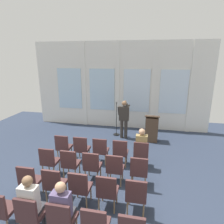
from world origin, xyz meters
TOP-DOWN VIEW (x-y plane):
  - ground_plane at (0.00, 0.00)m, footprint 13.38×13.38m
  - rear_partition at (0.05, 5.14)m, footprint 8.53×0.14m
  - speaker at (0.45, 3.76)m, footprint 0.50×0.69m
  - mic_stand at (0.08, 4.00)m, footprint 0.28×0.28m
  - lectern at (1.64, 3.66)m, footprint 0.60×0.48m
  - chair_r0_c0 at (-1.32, 1.45)m, footprint 0.46×0.44m
  - chair_r0_c1 at (-0.66, 1.45)m, footprint 0.46×0.44m
  - chair_r0_c2 at (0.00, 1.45)m, footprint 0.46×0.44m
  - chair_r0_c3 at (0.66, 1.45)m, footprint 0.46×0.44m
  - chair_r0_c4 at (1.32, 1.45)m, footprint 0.46×0.44m
  - audience_r0_c4 at (1.32, 1.53)m, footprint 0.36×0.39m
  - chair_r1_c0 at (-1.32, 0.49)m, footprint 0.46×0.44m
  - chair_r1_c1 at (-0.66, 0.49)m, footprint 0.46×0.44m
  - chair_r1_c2 at (0.00, 0.49)m, footprint 0.46×0.44m
  - chair_r1_c3 at (0.66, 0.49)m, footprint 0.46×0.44m
  - chair_r1_c4 at (1.32, 0.49)m, footprint 0.46×0.44m
  - chair_r2_c0 at (-1.32, -0.48)m, footprint 0.46×0.44m
  - chair_r2_c1 at (-0.66, -0.48)m, footprint 0.46×0.44m
  - chair_r2_c2 at (0.00, -0.48)m, footprint 0.46×0.44m
  - chair_r2_c3 at (0.66, -0.48)m, footprint 0.46×0.44m
  - chair_r2_c4 at (1.32, -0.48)m, footprint 0.46×0.44m
  - chair_r3_c0 at (-1.32, -1.44)m, footprint 0.46×0.44m
  - chair_r3_c1 at (-0.66, -1.44)m, footprint 0.46×0.44m
  - audience_r3_c1 at (-0.66, -1.36)m, footprint 0.36×0.39m
  - chair_r3_c2 at (0.00, -1.44)m, footprint 0.46×0.44m
  - audience_r3_c2 at (0.00, -1.36)m, footprint 0.36×0.39m
  - chair_r3_c3 at (0.66, -1.44)m, footprint 0.46×0.44m

SIDE VIEW (x-z plane):
  - ground_plane at x=0.00m, z-range 0.00..0.00m
  - mic_stand at x=0.08m, z-range -0.44..1.11m
  - chair_r0_c0 at x=-1.32m, z-range 0.06..1.00m
  - chair_r0_c1 at x=-0.66m, z-range 0.06..1.00m
  - chair_r0_c2 at x=0.00m, z-range 0.06..1.00m
  - chair_r0_c3 at x=0.66m, z-range 0.06..1.00m
  - chair_r0_c4 at x=1.32m, z-range 0.06..1.00m
  - chair_r1_c0 at x=-1.32m, z-range 0.06..1.00m
  - chair_r1_c1 at x=-0.66m, z-range 0.06..1.00m
  - chair_r1_c2 at x=0.00m, z-range 0.06..1.00m
  - chair_r1_c3 at x=0.66m, z-range 0.06..1.00m
  - chair_r1_c4 at x=1.32m, z-range 0.06..1.00m
  - chair_r2_c0 at x=-1.32m, z-range 0.06..1.00m
  - chair_r2_c1 at x=-0.66m, z-range 0.06..1.00m
  - chair_r2_c2 at x=0.00m, z-range 0.06..1.00m
  - chair_r2_c3 at x=0.66m, z-range 0.06..1.00m
  - chair_r2_c4 at x=1.32m, z-range 0.06..1.00m
  - chair_r3_c0 at x=-1.32m, z-range 0.06..1.00m
  - chair_r3_c1 at x=-0.66m, z-range 0.06..1.00m
  - chair_r3_c2 at x=0.00m, z-range 0.06..1.00m
  - chair_r3_c3 at x=0.66m, z-range 0.06..1.00m
  - lectern at x=1.64m, z-range -0.03..1.13m
  - audience_r3_c2 at x=0.00m, z-range 0.07..1.36m
  - audience_r3_c1 at x=-0.66m, z-range 0.07..1.40m
  - audience_r0_c4 at x=1.32m, z-range 0.07..1.41m
  - speaker at x=0.45m, z-range 0.14..1.81m
  - rear_partition at x=0.05m, z-range -0.02..4.17m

